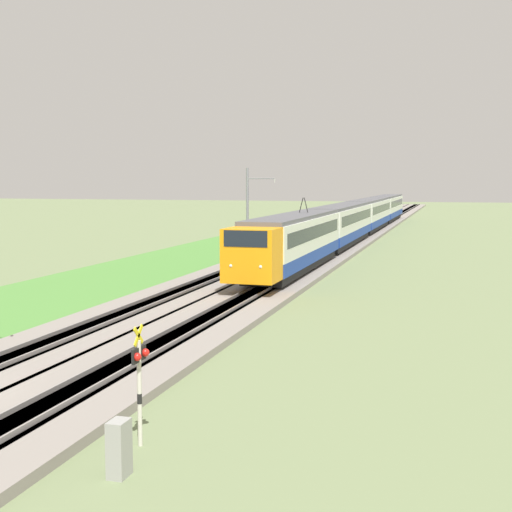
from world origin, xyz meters
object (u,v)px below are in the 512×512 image
(passenger_train, at_px, (358,217))
(equipment_cabinet, at_px, (119,449))
(catenary_mast_mid, at_px, (248,210))
(crossing_signal_far, at_px, (140,374))

(passenger_train, height_order, equipment_cabinet, passenger_train)
(catenary_mast_mid, bearing_deg, crossing_signal_far, -166.74)
(crossing_signal_far, xyz_separation_m, catenary_mast_mid, (42.80, 10.09, 2.08))
(equipment_cabinet, bearing_deg, passenger_train, 3.35)
(passenger_train, bearing_deg, crossing_signal_far, 3.14)
(passenger_train, distance_m, catenary_mast_mid, 21.03)
(passenger_train, height_order, crossing_signal_far, passenger_train)
(catenary_mast_mid, xyz_separation_m, equipment_cabinet, (-44.60, -10.42, -3.26))
(catenary_mast_mid, height_order, equipment_cabinet, catenary_mast_mid)
(crossing_signal_far, bearing_deg, passenger_train, 93.14)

